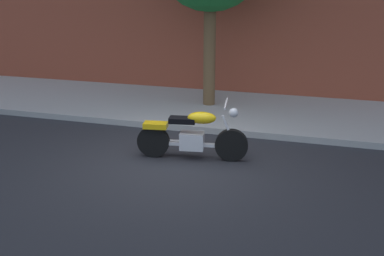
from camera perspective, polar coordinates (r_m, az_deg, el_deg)
name	(u,v)px	position (r m, az deg, el deg)	size (l,w,h in m)	color
ground_plane	(173,164)	(8.33, -2.39, -4.45)	(60.00, 60.00, 0.00)	#28282D
sidewalk	(215,109)	(11.41, 2.94, 2.35)	(25.86, 3.31, 0.14)	#A5A5A5
motorcycle	(192,136)	(8.39, 0.00, -0.97)	(2.06, 0.70, 1.10)	black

